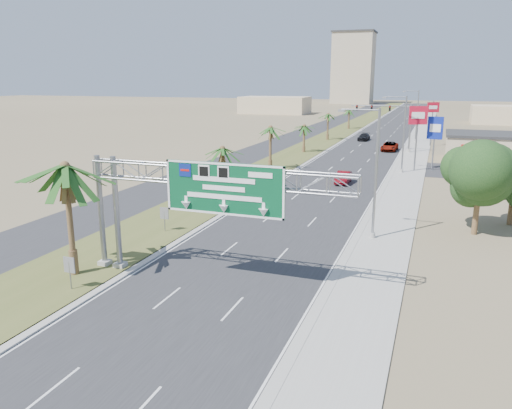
{
  "coord_description": "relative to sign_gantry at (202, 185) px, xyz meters",
  "views": [
    {
      "loc": [
        11.62,
        -15.78,
        12.01
      ],
      "look_at": [
        0.99,
        13.47,
        4.2
      ],
      "focal_mm": 35.0,
      "sensor_mm": 36.0,
      "label": 1
    }
  ],
  "objects": [
    {
      "name": "opposing_road",
      "position": [
        -15.94,
        100.07,
        -6.05
      ],
      "size": [
        8.0,
        300.0,
        0.02
      ],
      "primitive_type": "cube",
      "color": "#28282B",
      "rests_on": "ground"
    },
    {
      "name": "palm_near",
      "position": [
        -8.14,
        -1.93,
        0.87
      ],
      "size": [
        5.7,
        5.7,
        8.35
      ],
      "color": "brown",
      "rests_on": "ground"
    },
    {
      "name": "car_left_lane",
      "position": [
        -3.34,
        18.61,
        -5.35
      ],
      "size": [
        1.78,
        4.21,
        1.42
      ],
      "primitive_type": "imported",
      "rotation": [
        0.0,
        0.0,
        -0.03
      ],
      "color": "black",
      "rests_on": "ground"
    },
    {
      "name": "streetlight_mid",
      "position": [
        8.36,
        42.07,
        -1.36
      ],
      "size": [
        3.27,
        0.44,
        10.0
      ],
      "color": "gray",
      "rests_on": "ground"
    },
    {
      "name": "streetlight_near",
      "position": [
        8.36,
        12.07,
        -1.36
      ],
      "size": [
        3.27,
        0.44,
        10.0
      ],
      "color": "gray",
      "rests_on": "ground"
    },
    {
      "name": "streetlight_far",
      "position": [
        8.36,
        78.07,
        -1.36
      ],
      "size": [
        3.27,
        0.44,
        10.0
      ],
      "color": "gray",
      "rests_on": "ground"
    },
    {
      "name": "store_building",
      "position": [
        23.06,
        56.07,
        -4.06
      ],
      "size": [
        18.0,
        10.0,
        4.0
      ],
      "primitive_type": "cube",
      "color": "#CDB58A",
      "rests_on": "ground"
    },
    {
      "name": "ground",
      "position": [
        1.06,
        -9.93,
        -6.06
      ],
      "size": [
        600.0,
        600.0,
        0.0
      ],
      "primitive_type": "plane",
      "color": "#8C7A59",
      "rests_on": "ground"
    },
    {
      "name": "building_distant_left",
      "position": [
        -43.94,
        150.07,
        -3.06
      ],
      "size": [
        24.0,
        14.0,
        6.0
      ],
      "primitive_type": "cube",
      "color": "#CDB58A",
      "rests_on": "ground"
    },
    {
      "name": "building_distant_right",
      "position": [
        31.06,
        130.07,
        -3.56
      ],
      "size": [
        20.0,
        12.0,
        5.0
      ],
      "primitive_type": "cube",
      "color": "#CDB58A",
      "rests_on": "ground"
    },
    {
      "name": "median_signback_b",
      "position": [
        -7.44,
        8.07,
        -4.61
      ],
      "size": [
        0.75,
        0.08,
        2.08
      ],
      "color": "gray",
      "rests_on": "ground"
    },
    {
      "name": "median_grass",
      "position": [
        -8.94,
        100.07,
        -6.0
      ],
      "size": [
        7.0,
        300.0,
        0.12
      ],
      "primitive_type": "cube",
      "color": "#515827",
      "rests_on": "ground"
    },
    {
      "name": "palm_row_d",
      "position": [
        -8.44,
        56.07,
        -1.64
      ],
      "size": [
        3.99,
        3.99,
        5.45
      ],
      "color": "brown",
      "rests_on": "ground"
    },
    {
      "name": "median_signback_a",
      "position": [
        -6.74,
        -3.93,
        -4.61
      ],
      "size": [
        0.75,
        0.08,
        2.08
      ],
      "color": "gray",
      "rests_on": "ground"
    },
    {
      "name": "car_mid_lane",
      "position": [
        2.56,
        32.54,
        -5.35
      ],
      "size": [
        1.55,
        4.3,
        1.41
      ],
      "primitive_type": "imported",
      "rotation": [
        0.0,
        0.0,
        0.01
      ],
      "color": "#660911",
      "rests_on": "ground"
    },
    {
      "name": "car_far",
      "position": [
        -1.34,
        76.88,
        -5.36
      ],
      "size": [
        2.15,
        4.87,
        1.39
      ],
      "primitive_type": "imported",
      "rotation": [
        0.0,
        0.0,
        -0.04
      ],
      "color": "black",
      "rests_on": "ground"
    },
    {
      "name": "palm_row_b",
      "position": [
        -8.44,
        22.07,
        -1.16
      ],
      "size": [
        3.99,
        3.99,
        5.95
      ],
      "color": "brown",
      "rests_on": "ground"
    },
    {
      "name": "sign_gantry",
      "position": [
        0.0,
        0.0,
        0.0
      ],
      "size": [
        16.75,
        1.24,
        7.5
      ],
      "color": "gray",
      "rests_on": "ground"
    },
    {
      "name": "oak_near",
      "position": [
        16.06,
        16.07,
        -1.53
      ],
      "size": [
        4.5,
        4.5,
        6.8
      ],
      "color": "brown",
      "rests_on": "ground"
    },
    {
      "name": "palm_row_e",
      "position": [
        -8.44,
        75.07,
        -0.97
      ],
      "size": [
        3.99,
        3.99,
        6.15
      ],
      "color": "brown",
      "rests_on": "ground"
    },
    {
      "name": "pole_sign_red_far",
      "position": [
        11.49,
        71.99,
        0.43
      ],
      "size": [
        2.12,
        1.2,
        8.22
      ],
      "color": "gray",
      "rests_on": "ground"
    },
    {
      "name": "palm_row_f",
      "position": [
        -8.44,
        100.07,
        -1.35
      ],
      "size": [
        3.99,
        3.99,
        5.75
      ],
      "color": "brown",
      "rests_on": "ground"
    },
    {
      "name": "pole_sign_red_near",
      "position": [
        10.06,
        44.24,
        0.88
      ],
      "size": [
        2.39,
        0.94,
        8.84
      ],
      "color": "gray",
      "rests_on": "ground"
    },
    {
      "name": "pole_sign_blue",
      "position": [
        12.3,
        45.53,
        -0.6
      ],
      "size": [
        2.02,
        0.57,
        7.43
      ],
      "color": "gray",
      "rests_on": "ground"
    },
    {
      "name": "sidewalk_right",
      "position": [
        9.56,
        100.07,
        -6.01
      ],
      "size": [
        4.0,
        300.0,
        0.1
      ],
      "primitive_type": "cube",
      "color": "#9E9B93",
      "rests_on": "ground"
    },
    {
      "name": "tower_distant",
      "position": [
        -30.94,
        240.07,
        11.44
      ],
      "size": [
        20.0,
        16.0,
        35.0
      ],
      "primitive_type": "cube",
      "color": "#B7AB8B",
      "rests_on": "ground"
    },
    {
      "name": "palm_row_c",
      "position": [
        -8.44,
        38.07,
        -0.39
      ],
      "size": [
        3.99,
        3.99,
        6.75
      ],
      "color": "brown",
      "rests_on": "ground"
    },
    {
      "name": "signal_mast",
      "position": [
        6.23,
        62.05,
        -1.21
      ],
      "size": [
        10.28,
        0.71,
        8.0
      ],
      "color": "gray",
      "rests_on": "ground"
    },
    {
      "name": "car_right_lane",
      "position": [
        5.02,
        63.07,
        -5.29
      ],
      "size": [
        2.67,
        5.57,
        1.53
      ],
      "primitive_type": "imported",
      "rotation": [
        0.0,
        0.0,
        -0.02
      ],
      "color": "gray",
      "rests_on": "ground"
    },
    {
      "name": "road",
      "position": [
        1.06,
        100.07,
        -6.05
      ],
      "size": [
        12.0,
        300.0,
        0.02
      ],
      "primitive_type": "cube",
      "color": "#28282B",
      "rests_on": "ground"
    }
  ]
}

